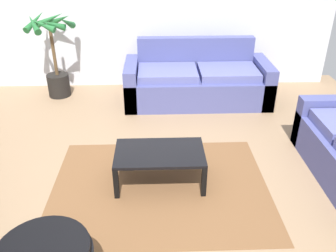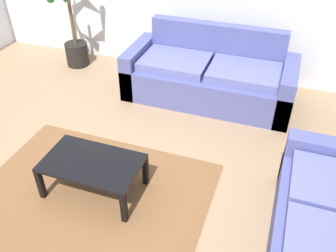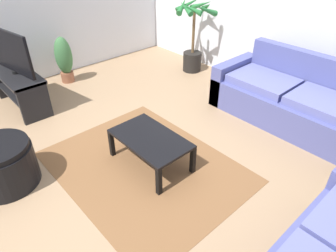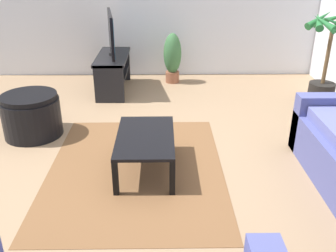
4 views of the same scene
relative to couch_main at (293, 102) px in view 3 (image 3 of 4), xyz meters
name	(u,v)px [view 3 (image 3 of 4)]	position (x,y,z in m)	size (l,w,h in m)	color
ground_plane	(127,166)	(-0.75, -2.28, -0.30)	(6.60, 6.60, 0.00)	#937556
wall_back	(287,4)	(-0.75, 0.72, 1.05)	(6.00, 0.06, 2.70)	silver
wall_left	(4,2)	(-3.75, -2.28, 1.05)	(0.06, 6.00, 2.70)	silver
couch_main	(293,102)	(0.00, 0.00, 0.00)	(2.15, 0.90, 0.90)	#4C518C
tv_stand	(20,85)	(-2.92, -2.62, 0.05)	(1.10, 0.45, 0.54)	black
tv	(9,51)	(-2.92, -2.62, 0.57)	(1.03, 0.21, 0.62)	black
coffee_table	(150,141)	(-0.60, -2.04, 0.02)	(0.90, 0.54, 0.37)	black
area_rug	(145,166)	(-0.60, -2.14, -0.30)	(2.20, 1.70, 0.01)	brown
potted_palm	(193,39)	(-2.16, 0.27, 0.29)	(0.69, 0.66, 1.30)	black
potted_plant_small	(64,59)	(-3.30, -1.71, 0.12)	(0.28, 0.28, 0.79)	brown
ottoman	(3,165)	(-1.38, -3.38, -0.06)	(0.66, 0.66, 0.49)	black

